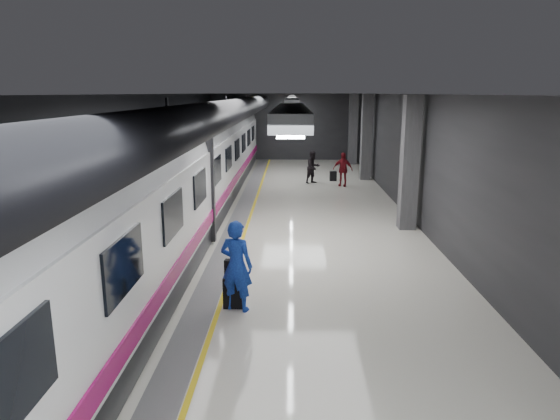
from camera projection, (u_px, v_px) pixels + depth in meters
ground at (272, 244)px, 15.35m from camera, size 40.00×40.00×0.00m
platform_hall at (263, 126)px, 15.47m from camera, size 10.02×40.02×4.51m
train at (163, 178)px, 14.95m from camera, size 3.05×38.00×4.05m
traveler_main at (236, 266)px, 10.51m from camera, size 0.84×0.69×1.98m
suitcase_main at (233, 292)px, 10.79m from camera, size 0.42×0.27×0.68m
shoulder_bag at (232, 269)px, 10.68m from camera, size 0.31×0.20×0.39m
traveler_far_a at (313, 167)px, 25.53m from camera, size 1.03×1.00×1.67m
traveler_far_b at (343, 169)px, 24.77m from camera, size 1.06×0.70×1.67m
suitcase_far at (333, 176)px, 26.33m from camera, size 0.37×0.26×0.51m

